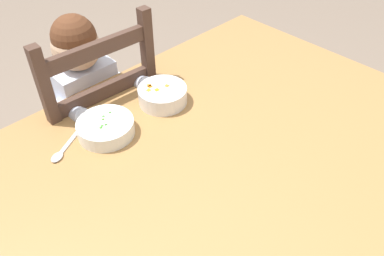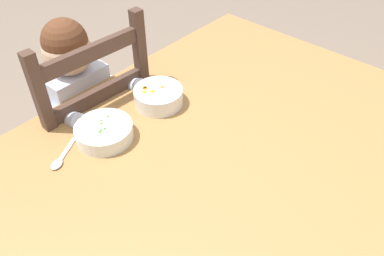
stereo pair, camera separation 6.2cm
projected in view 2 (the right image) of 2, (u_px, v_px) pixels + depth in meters
name	position (u px, v px, depth m)	size (l,w,h in m)	color
dining_table	(224.00, 164.00, 1.21)	(1.45, 1.09, 0.73)	#A57744
dining_chair	(90.00, 136.00, 1.56)	(0.44, 0.44, 0.99)	#483127
child_figure	(84.00, 104.00, 1.44)	(0.32, 0.31, 0.97)	silver
bowl_of_peas	(104.00, 132.00, 1.16)	(0.17, 0.17, 0.05)	white
bowl_of_carrots	(158.00, 96.00, 1.29)	(0.16, 0.16, 0.06)	white
spoon	(60.00, 159.00, 1.10)	(0.13, 0.08, 0.01)	silver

